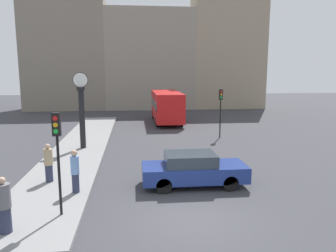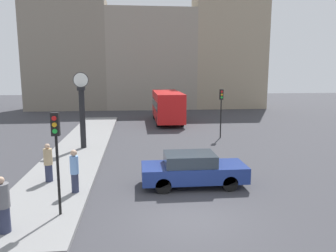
% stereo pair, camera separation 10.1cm
% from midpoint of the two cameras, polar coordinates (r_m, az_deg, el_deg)
% --- Properties ---
extents(ground_plane, '(120.00, 120.00, 0.00)m').
position_cam_midpoint_polar(ground_plane, '(11.63, 3.58, -15.62)').
color(ground_plane, '#38383D').
extents(sidewalk_corner, '(3.26, 25.91, 0.16)m').
position_cam_midpoint_polar(sidewalk_corner, '(22.14, -14.98, -3.45)').
color(sidewalk_corner, gray).
rests_on(sidewalk_corner, ground_plane).
extents(building_row, '(30.88, 5.00, 16.29)m').
position_cam_midpoint_polar(building_row, '(43.92, -3.07, 12.47)').
color(building_row, gray).
rests_on(building_row, ground_plane).
extents(sedan_car, '(4.49, 1.77, 1.46)m').
position_cam_midpoint_polar(sedan_car, '(14.32, 4.22, -7.54)').
color(sedan_car, navy).
rests_on(sedan_car, ground_plane).
extents(bus_distant, '(2.49, 8.14, 2.95)m').
position_cam_midpoint_polar(bus_distant, '(31.72, -0.35, 3.67)').
color(bus_distant, red).
rests_on(bus_distant, ground_plane).
extents(traffic_light_near, '(0.26, 0.24, 3.47)m').
position_cam_midpoint_polar(traffic_light_near, '(11.26, -18.96, -2.70)').
color(traffic_light_near, black).
rests_on(traffic_light_near, sidewalk_corner).
extents(traffic_light_far, '(0.26, 0.24, 3.62)m').
position_cam_midpoint_polar(traffic_light_far, '(24.46, 9.03, 3.96)').
color(traffic_light_far, black).
rests_on(traffic_light_far, ground_plane).
extents(street_clock, '(0.93, 0.45, 4.70)m').
position_cam_midpoint_polar(street_clock, '(21.01, -14.92, 2.41)').
color(street_clock, black).
rests_on(street_clock, sidewalk_corner).
extents(pedestrian_grey_jacket, '(0.43, 0.43, 1.73)m').
position_cam_midpoint_polar(pedestrian_grey_jacket, '(11.12, -26.92, -12.25)').
color(pedestrian_grey_jacket, '#2D334C').
rests_on(pedestrian_grey_jacket, sidewalk_corner).
extents(pedestrian_tan_coat, '(0.37, 0.37, 1.69)m').
position_cam_midpoint_polar(pedestrian_tan_coat, '(15.24, -20.27, -6.05)').
color(pedestrian_tan_coat, '#2D334C').
rests_on(pedestrian_tan_coat, sidewalk_corner).
extents(pedestrian_blue_stripe, '(0.33, 0.33, 1.74)m').
position_cam_midpoint_polar(pedestrian_blue_stripe, '(13.56, -16.09, -7.52)').
color(pedestrian_blue_stripe, '#2D334C').
rests_on(pedestrian_blue_stripe, sidewalk_corner).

